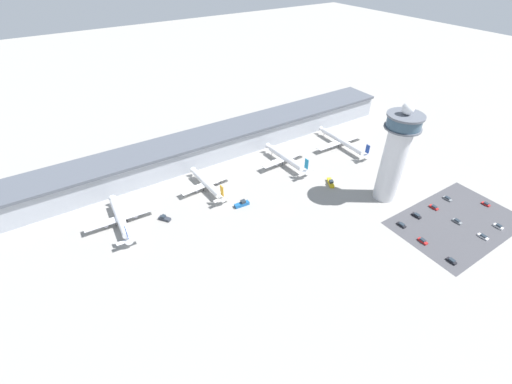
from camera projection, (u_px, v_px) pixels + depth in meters
ground_plane at (283, 211)px, 175.77m from camera, size 1000.00×1000.00×0.00m
terminal_building at (219, 142)px, 218.19m from camera, size 253.55×25.00×15.57m
control_tower at (395, 153)px, 169.67m from camera, size 17.38×17.38×53.30m
parking_lot_surface at (456, 222)px, 169.07m from camera, size 64.00×40.00×0.01m
airplane_gate_alpha at (120, 218)px, 165.46m from camera, size 33.38×37.08×12.10m
airplane_gate_bravo at (207, 184)px, 188.68m from camera, size 30.67×35.08×11.73m
airplane_gate_charlie at (286, 158)px, 208.95m from camera, size 33.43×38.49×12.74m
airplane_gate_delta at (342, 141)px, 227.19m from camera, size 39.07×45.14×11.36m
service_truck_catering at (331, 183)px, 194.33m from camera, size 6.07×8.55×2.97m
service_truck_fuel at (165, 218)px, 170.01m from camera, size 5.32×6.27×2.54m
service_truck_baggage at (242, 204)px, 178.78m from camera, size 8.05×3.03×3.13m
car_red_hatchback at (451, 261)px, 148.16m from camera, size 1.93×4.36×1.47m
car_blue_compact at (498, 226)px, 165.65m from camera, size 1.95×4.44×1.60m
car_black_suv at (434, 207)px, 177.38m from camera, size 2.00×4.68×1.50m
car_silver_sedan at (447, 199)px, 183.26m from camera, size 1.90×4.72×1.43m
car_maroon_suv at (423, 241)px, 157.77m from camera, size 2.01×4.72×1.58m
car_grey_coupe at (417, 216)px, 172.08m from camera, size 2.03×4.81×1.60m
car_white_wagon at (401, 225)px, 166.69m from camera, size 1.97×4.54×1.36m
car_yellow_taxi at (483, 237)px, 160.17m from camera, size 1.88×4.80×1.38m
car_navy_sedan at (457, 221)px, 168.68m from camera, size 1.80×4.54×1.46m
car_green_van at (486, 204)px, 179.58m from camera, size 1.88×4.13×1.38m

